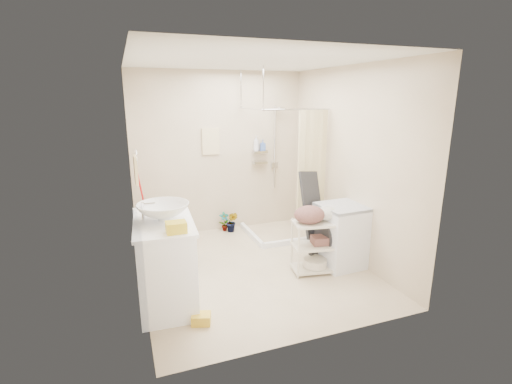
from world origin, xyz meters
The scene contains 23 objects.
floor centered at (0.00, 0.00, 0.00)m, with size 3.20×3.20×0.00m, color beige.
ceiling centered at (0.00, 0.00, 2.60)m, with size 2.80×3.20×0.04m, color silver.
wall_back centered at (0.00, 1.60, 1.30)m, with size 2.80×0.04×2.60m, color beige.
wall_front centered at (0.00, -1.60, 1.30)m, with size 2.80×0.04×2.60m, color beige.
wall_left centered at (-1.40, 0.00, 1.30)m, with size 0.04×3.20×2.60m, color beige.
wall_right centered at (1.40, 0.00, 1.30)m, with size 0.04×3.20×2.60m, color beige.
vanity centered at (-1.16, -0.46, 0.47)m, with size 0.60×1.08×0.95m, color white.
sink centered at (-1.15, -0.47, 1.04)m, with size 0.54×0.54×0.19m, color silver.
counter_basket centered at (-1.08, -0.87, 1.00)m, with size 0.19×0.15×0.11m, color yellow.
floor_basket centered at (-0.90, -0.99, 0.07)m, with size 0.27×0.21×0.15m, color yellow.
toilet centered at (-1.04, 0.43, 0.40)m, with size 0.45×0.79×0.80m, color silver.
mop centered at (-1.30, 1.47, 0.63)m, with size 0.12×0.12×1.27m, color red, non-canonical shape.
potted_plant_a centered at (0.02, 1.47, 0.16)m, with size 0.17×0.12×0.32m, color #975225.
potted_plant_b centered at (0.13, 1.38, 0.17)m, with size 0.19×0.15×0.35m, color brown.
hanging_towel centered at (-0.15, 1.58, 1.50)m, with size 0.28×0.03×0.42m, color beige.
towel_ring centered at (-1.38, -0.20, 1.47)m, with size 0.04×0.22×0.34m, color beige, non-canonical shape.
tp_holder centered at (-1.36, 0.05, 0.72)m, with size 0.08×0.12×0.14m, color white, non-canonical shape.
shower centered at (0.85, 1.05, 1.05)m, with size 1.10×1.10×2.10m, color white, non-canonical shape.
shampoo_bottle_a centered at (0.61, 1.53, 1.44)m, with size 0.09×0.10×0.25m, color silver.
shampoo_bottle_b centered at (0.72, 1.51, 1.41)m, with size 0.08×0.08×0.18m, color #3B5AA1.
washing_machine centered at (1.14, -0.30, 0.41)m, with size 0.57×0.58×0.83m, color silver.
laundry_rack centered at (0.72, -0.37, 0.40)m, with size 0.59×0.34×0.81m, color beige, non-canonical shape.
ironing_board centered at (0.87, -0.02, 0.63)m, with size 0.36×0.11×1.26m, color black, non-canonical shape.
Camera 1 is at (-1.51, -4.24, 2.20)m, focal length 26.00 mm.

